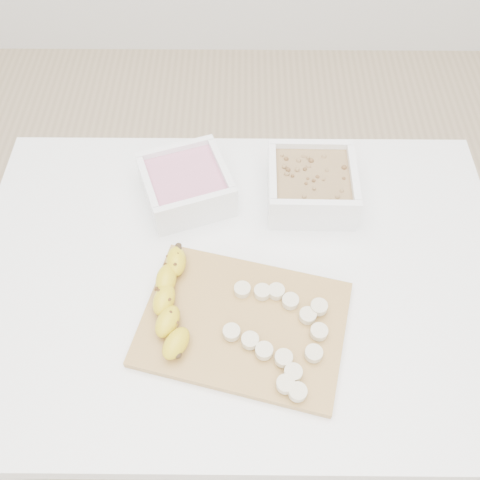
{
  "coord_description": "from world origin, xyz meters",
  "views": [
    {
      "loc": [
        0.0,
        -0.52,
        1.59
      ],
      "look_at": [
        0.0,
        0.03,
        0.81
      ],
      "focal_mm": 40.0,
      "sensor_mm": 36.0,
      "label": 1
    }
  ],
  "objects_px": {
    "table": "(240,298)",
    "banana": "(172,303)",
    "cutting_board": "(243,323)",
    "bowl_yogurt": "(186,184)",
    "bowl_granola": "(311,184)"
  },
  "relations": [
    {
      "from": "table",
      "to": "banana",
      "type": "bearing_deg",
      "value": -143.95
    },
    {
      "from": "banana",
      "to": "cutting_board",
      "type": "bearing_deg",
      "value": -4.34
    },
    {
      "from": "bowl_yogurt",
      "to": "cutting_board",
      "type": "distance_m",
      "value": 0.31
    },
    {
      "from": "bowl_granola",
      "to": "cutting_board",
      "type": "bearing_deg",
      "value": -114.76
    },
    {
      "from": "bowl_yogurt",
      "to": "cutting_board",
      "type": "xyz_separation_m",
      "value": [
        0.11,
        -0.29,
        -0.03
      ]
    },
    {
      "from": "table",
      "to": "cutting_board",
      "type": "height_order",
      "value": "cutting_board"
    },
    {
      "from": "bowl_yogurt",
      "to": "banana",
      "type": "relative_size",
      "value": 0.99
    },
    {
      "from": "cutting_board",
      "to": "bowl_yogurt",
      "type": "bearing_deg",
      "value": 111.64
    },
    {
      "from": "table",
      "to": "cutting_board",
      "type": "distance_m",
      "value": 0.15
    },
    {
      "from": "bowl_granola",
      "to": "bowl_yogurt",
      "type": "bearing_deg",
      "value": -179.92
    },
    {
      "from": "table",
      "to": "bowl_granola",
      "type": "bearing_deg",
      "value": 52.21
    },
    {
      "from": "table",
      "to": "banana",
      "type": "distance_m",
      "value": 0.19
    },
    {
      "from": "banana",
      "to": "bowl_granola",
      "type": "bearing_deg",
      "value": 53.1
    },
    {
      "from": "cutting_board",
      "to": "banana",
      "type": "bearing_deg",
      "value": 168.58
    },
    {
      "from": "bowl_yogurt",
      "to": "bowl_granola",
      "type": "distance_m",
      "value": 0.25
    }
  ]
}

